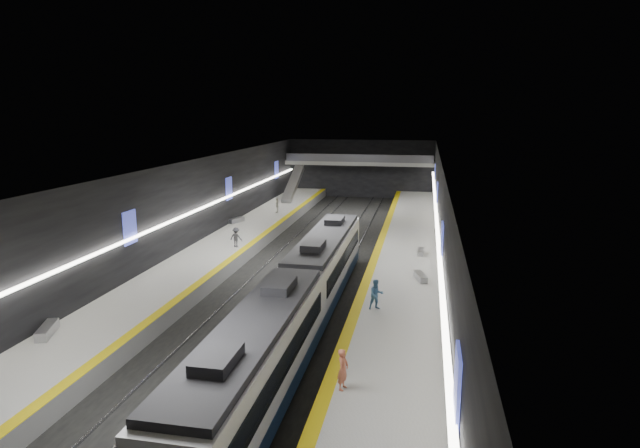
% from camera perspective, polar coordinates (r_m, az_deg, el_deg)
% --- Properties ---
extents(ground, '(70.00, 70.00, 0.00)m').
position_cam_1_polar(ground, '(41.61, -1.51, -4.68)').
color(ground, black).
rests_on(ground, ground).
extents(ceiling, '(20.00, 70.00, 0.04)m').
position_cam_1_polar(ceiling, '(40.05, -1.58, 6.35)').
color(ceiling, beige).
rests_on(ceiling, wall_left).
extents(wall_left, '(0.04, 70.00, 8.00)m').
position_cam_1_polar(wall_left, '(43.92, -14.38, 1.21)').
color(wall_left, black).
rests_on(wall_left, ground).
extents(wall_right, '(0.04, 70.00, 8.00)m').
position_cam_1_polar(wall_right, '(39.69, 12.68, 0.16)').
color(wall_right, black).
rests_on(wall_right, ground).
extents(wall_back, '(20.00, 0.04, 8.00)m').
position_cam_1_polar(wall_back, '(74.81, 4.41, 5.90)').
color(wall_back, black).
rests_on(wall_back, ground).
extents(platform_left, '(5.00, 70.00, 1.00)m').
position_cam_1_polar(platform_left, '(43.69, -11.18, -3.41)').
color(platform_left, slate).
rests_on(platform_left, ground).
extents(tile_surface_left, '(5.00, 70.00, 0.02)m').
position_cam_1_polar(tile_surface_left, '(43.56, -11.20, -2.76)').
color(tile_surface_left, '#ADADA8').
rests_on(tile_surface_left, platform_left).
extents(tactile_strip_left, '(0.60, 70.00, 0.02)m').
position_cam_1_polar(tactile_strip_left, '(42.78, -8.47, -2.92)').
color(tactile_strip_left, '#DBBE0B').
rests_on(tactile_strip_left, platform_left).
extents(platform_right, '(5.00, 70.00, 1.00)m').
position_cam_1_polar(platform_right, '(40.54, 8.91, -4.54)').
color(platform_right, slate).
rests_on(platform_right, ground).
extents(tile_surface_right, '(5.00, 70.00, 0.02)m').
position_cam_1_polar(tile_surface_right, '(40.40, 8.93, -3.85)').
color(tile_surface_right, '#ADADA8').
rests_on(tile_surface_right, platform_right).
extents(tactile_strip_right, '(0.60, 70.00, 0.02)m').
position_cam_1_polar(tactile_strip_right, '(40.53, 5.82, -3.69)').
color(tactile_strip_right, '#DBBE0B').
rests_on(tactile_strip_right, platform_right).
extents(rails, '(6.52, 70.00, 0.12)m').
position_cam_1_polar(rails, '(41.60, -1.52, -4.60)').
color(rails, gray).
rests_on(rails, ground).
extents(train, '(2.69, 30.04, 3.60)m').
position_cam_1_polar(train, '(28.62, -2.27, -7.94)').
color(train, '#0D1D32').
rests_on(train, ground).
extents(ad_posters, '(19.94, 53.50, 2.20)m').
position_cam_1_polar(ad_posters, '(41.51, -1.25, 1.67)').
color(ad_posters, '#404AC2').
rests_on(ad_posters, wall_left).
extents(cove_light_left, '(0.25, 68.60, 0.12)m').
position_cam_1_polar(cove_light_left, '(43.87, -14.13, 0.94)').
color(cove_light_left, white).
rests_on(cove_light_left, wall_left).
extents(cove_light_right, '(0.25, 68.60, 0.12)m').
position_cam_1_polar(cove_light_right, '(39.72, 12.38, -0.11)').
color(cove_light_right, white).
rests_on(cove_light_right, wall_right).
extents(mezzanine_bridge, '(20.00, 3.00, 1.50)m').
position_cam_1_polar(mezzanine_bridge, '(72.66, 4.22, 6.54)').
color(mezzanine_bridge, gray).
rests_on(mezzanine_bridge, wall_left).
extents(escalator, '(1.20, 7.50, 3.92)m').
position_cam_1_polar(escalator, '(67.50, -2.89, 4.31)').
color(escalator, '#99999E').
rests_on(escalator, platform_left).
extents(bench_left_near, '(1.24, 2.11, 0.50)m').
position_cam_1_polar(bench_left_near, '(30.30, -27.09, -10.07)').
color(bench_left_near, '#99999E').
rests_on(bench_left_near, platform_left).
extents(bench_left_far, '(1.19, 1.94, 0.46)m').
position_cam_1_polar(bench_left_far, '(53.86, -8.91, 0.40)').
color(bench_left_far, '#99999E').
rests_on(bench_left_far, platform_left).
extents(bench_right_near, '(0.97, 1.87, 0.44)m').
position_cam_1_polar(bench_right_near, '(35.98, 10.67, -5.56)').
color(bench_right_near, '#99999E').
rests_on(bench_right_near, platform_right).
extents(bench_right_far, '(0.48, 1.60, 0.39)m').
position_cam_1_polar(bench_right_far, '(42.26, 10.69, -2.94)').
color(bench_right_far, '#99999E').
rests_on(bench_right_far, platform_right).
extents(passenger_right_a, '(0.55, 0.70, 1.70)m').
position_cam_1_polar(passenger_right_a, '(22.07, 2.47, -15.27)').
color(passenger_right_a, '#D36E4E').
rests_on(passenger_right_a, platform_right).
extents(passenger_right_b, '(1.03, 0.94, 1.72)m').
position_cam_1_polar(passenger_right_b, '(30.30, 6.02, -7.52)').
color(passenger_right_b, teal).
rests_on(passenger_right_b, platform_right).
extents(passenger_left_a, '(0.49, 0.99, 1.63)m').
position_cam_1_polar(passenger_left_a, '(58.41, -4.59, 1.99)').
color(passenger_left_a, beige).
rests_on(passenger_left_a, platform_left).
extents(passenger_left_b, '(1.14, 0.77, 1.63)m').
position_cam_1_polar(passenger_left_b, '(44.04, -8.94, -1.44)').
color(passenger_left_b, '#39393F').
rests_on(passenger_left_b, platform_left).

